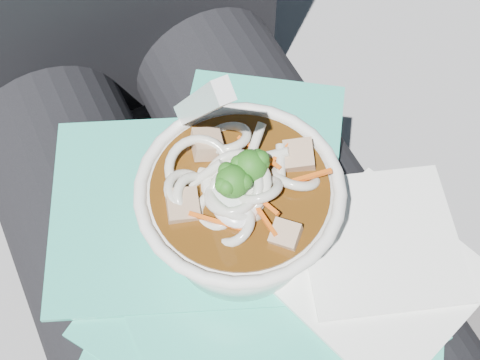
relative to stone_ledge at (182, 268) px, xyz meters
name	(u,v)px	position (x,y,z in m)	size (l,w,h in m)	color
stone_ledge	(182,268)	(0.00, 0.00, 0.00)	(1.00, 0.50, 0.44)	slate
lap	(224,278)	(0.00, -0.15, 0.30)	(0.33, 0.48, 0.15)	black
person_body	(180,181)	(0.00, -0.06, 0.32)	(0.34, 0.94, 0.99)	black
plastic_bag	(249,278)	(0.00, -0.19, 0.38)	(0.31, 0.38, 0.02)	#2CB79B
napkins	(379,262)	(0.09, -0.23, 0.39)	(0.17, 0.18, 0.01)	white
udon_bowl	(239,207)	(0.01, -0.16, 0.44)	(0.16, 0.16, 0.19)	white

